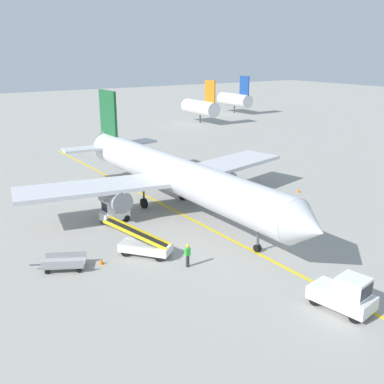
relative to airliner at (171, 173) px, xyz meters
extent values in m
plane|color=#9E9B93|center=(1.03, -13.39, -3.42)|extent=(300.00, 300.00, 0.00)
cube|color=yellow|center=(0.02, -8.39, -3.41)|extent=(2.52, 79.98, 0.01)
cylinder|color=silver|center=(0.02, -0.54, 0.03)|extent=(4.13, 30.08, 3.30)
cone|color=silver|center=(0.46, -16.74, 0.03)|extent=(3.30, 2.49, 3.23)
cone|color=silver|center=(-0.44, 15.85, 0.43)|extent=(3.21, 2.89, 3.14)
cube|color=silver|center=(7.46, 1.16, -0.37)|extent=(13.67, 7.33, 0.36)
cylinder|color=gray|center=(5.85, 0.12, -1.37)|extent=(1.99, 3.25, 1.90)
cube|color=silver|center=(-7.51, 0.75, -0.37)|extent=(13.58, 6.68, 0.36)
cylinder|color=gray|center=(-5.85, -0.21, -1.37)|extent=(1.99, 3.25, 1.90)
cube|color=#19592D|center=(-0.37, 13.45, 4.08)|extent=(0.39, 4.01, 5.20)
cube|color=silver|center=(2.64, 13.13, 0.43)|extent=(5.49, 3.04, 0.24)
cube|color=silver|center=(-3.36, 12.97, 0.43)|extent=(5.41, 2.77, 0.24)
cylinder|color=#4C4C51|center=(0.33, -12.04, -1.86)|extent=(0.20, 0.20, 3.12)
cylinder|color=black|center=(0.33, -12.04, -3.14)|extent=(0.37, 0.57, 0.56)
cylinder|color=#4C4C51|center=(2.16, 1.52, -1.86)|extent=(0.20, 0.20, 3.12)
cylinder|color=black|center=(2.16, 1.52, -2.94)|extent=(0.38, 0.97, 0.96)
cylinder|color=#4C4C51|center=(-2.24, 1.39, -1.86)|extent=(0.20, 0.20, 3.12)
cylinder|color=black|center=(-2.24, 1.39, -2.94)|extent=(0.38, 0.97, 0.96)
cube|color=black|center=(0.41, -14.74, 0.38)|extent=(2.83, 1.08, 0.60)
cube|color=silver|center=(-0.77, -20.68, -2.72)|extent=(2.53, 3.89, 0.80)
cube|color=silver|center=(-0.65, -21.30, -1.77)|extent=(1.79, 1.87, 1.10)
cube|color=black|center=(-0.51, -22.06, -1.77)|extent=(1.42, 0.34, 0.77)
cylinder|color=black|center=(0.26, -21.77, -3.12)|extent=(0.33, 0.63, 0.60)
cylinder|color=black|center=(-1.33, -22.07, -3.12)|extent=(0.33, 0.63, 0.60)
cylinder|color=black|center=(-0.21, -19.29, -3.12)|extent=(0.33, 0.63, 0.60)
cylinder|color=black|center=(-1.79, -19.59, -3.12)|extent=(0.33, 0.63, 0.60)
cube|color=silver|center=(-6.09, -0.54, -2.77)|extent=(2.54, 1.57, 0.70)
cube|color=silver|center=(-6.51, -0.59, -1.87)|extent=(1.19, 1.16, 1.10)
cube|color=black|center=(-7.02, -0.65, -1.87)|extent=(0.19, 0.98, 0.77)
cylinder|color=black|center=(-6.86, -1.18, -3.12)|extent=(0.62, 0.29, 0.60)
cylinder|color=black|center=(-6.99, -0.09, -3.12)|extent=(0.62, 0.29, 0.60)
cylinder|color=black|center=(-5.19, -0.99, -3.12)|extent=(0.62, 0.29, 0.60)
cylinder|color=black|center=(-5.32, 0.11, -3.12)|extent=(0.62, 0.29, 0.60)
cube|color=silver|center=(-6.98, -8.04, -2.82)|extent=(3.56, 3.90, 0.60)
cylinder|color=black|center=(-8.31, -7.41, -3.12)|extent=(0.55, 0.60, 0.60)
cylinder|color=black|center=(-7.32, -6.60, -3.12)|extent=(0.55, 0.60, 0.60)
cylinder|color=black|center=(-6.64, -9.47, -3.12)|extent=(0.55, 0.60, 0.60)
cylinder|color=black|center=(-5.65, -8.67, -3.12)|extent=(0.55, 0.60, 0.60)
cube|color=black|center=(-7.36, -7.57, -1.87)|extent=(3.84, 4.45, 1.76)
cube|color=yellow|center=(-7.71, -7.86, -1.75)|extent=(3.22, 3.95, 1.84)
cube|color=yellow|center=(-7.01, -7.29, -1.75)|extent=(3.22, 3.95, 1.84)
cube|color=#A5A5A8|center=(-12.69, -7.05, -2.98)|extent=(3.18, 2.62, 0.16)
cube|color=#4C4C51|center=(-14.33, -6.20, -3.00)|extent=(0.84, 0.49, 0.08)
cylinder|color=#4C4C51|center=(-14.73, -5.99, -3.00)|extent=(0.12, 0.12, 0.05)
cube|color=gray|center=(-13.03, -7.71, -2.73)|extent=(2.51, 1.34, 0.50)
cube|color=gray|center=(-12.34, -6.38, -2.73)|extent=(2.51, 1.34, 0.50)
cylinder|color=black|center=(-13.89, -7.10, -3.24)|extent=(0.37, 0.27, 0.36)
cylinder|color=black|center=(-13.34, -6.03, -3.24)|extent=(0.37, 0.27, 0.36)
cylinder|color=black|center=(-12.03, -8.07, -3.24)|extent=(0.37, 0.27, 0.36)
cylinder|color=black|center=(-11.48, -7.00, -3.24)|extent=(0.37, 0.27, 0.36)
cylinder|color=#26262D|center=(-5.39, -11.31, -2.99)|extent=(0.24, 0.24, 0.85)
cube|color=green|center=(-5.39, -11.31, -2.29)|extent=(0.36, 0.22, 0.56)
sphere|color=beige|center=(-5.39, -11.31, -1.90)|extent=(0.20, 0.20, 0.20)
sphere|color=yellow|center=(-5.39, -11.31, -1.84)|extent=(0.24, 0.24, 0.24)
cone|color=orange|center=(10.32, -3.59, -3.20)|extent=(0.36, 0.36, 0.44)
cone|color=orange|center=(-10.28, -7.68, -3.20)|extent=(0.36, 0.36, 0.44)
cone|color=orange|center=(5.88, -9.20, -3.20)|extent=(0.36, 0.36, 0.44)
cone|color=orange|center=(13.79, -3.05, -3.20)|extent=(0.36, 0.36, 0.44)
cylinder|color=silver|center=(32.10, 42.80, -0.32)|extent=(3.00, 10.00, 3.00)
cylinder|color=#3F3F3F|center=(32.10, 42.80, -2.62)|extent=(0.30, 0.30, 1.60)
cube|color=orange|center=(32.10, 39.30, 3.18)|extent=(0.24, 3.20, 4.40)
cylinder|color=silver|center=(47.80, 51.40, -0.32)|extent=(3.00, 10.00, 3.00)
cylinder|color=#3F3F3F|center=(47.80, 51.40, -2.62)|extent=(0.30, 0.30, 1.60)
cube|color=navy|center=(47.80, 47.90, 3.18)|extent=(0.24, 3.20, 4.40)
camera|label=1|loc=(-20.77, -35.57, 10.98)|focal=42.62mm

